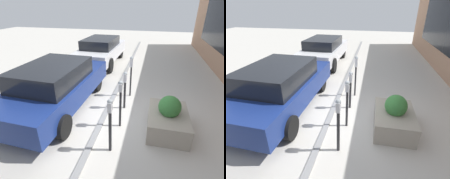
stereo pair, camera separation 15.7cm
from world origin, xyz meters
The scene contains 9 objects.
ground_plane centered at (0.00, 0.00, 0.00)m, with size 40.00×40.00×0.00m, color beige.
curb_strip centered at (0.00, 0.08, 0.02)m, with size 24.50×0.16×0.04m.
parking_meter_nearest centered at (-1.45, -0.44, 0.88)m, with size 0.15×0.12×1.41m.
parking_meter_second centered at (-0.46, -0.49, 0.96)m, with size 0.16×0.14×1.42m.
parking_meter_middle centered at (0.54, -0.44, 0.83)m, with size 0.15×0.13×1.30m.
parking_meter_fourth centered at (1.47, -0.51, 1.06)m, with size 0.15×0.13×1.55m.
planter_box centered at (-0.33, -1.79, 0.37)m, with size 1.50×1.05×1.05m.
parked_car_middle centered at (0.12, 1.75, 0.81)m, with size 4.72×2.08×1.55m.
parked_car_rear centered at (5.18, 1.71, 0.81)m, with size 4.70×1.98×1.50m.
Camera 2 is at (-4.56, -1.07, 3.20)m, focal length 28.00 mm.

